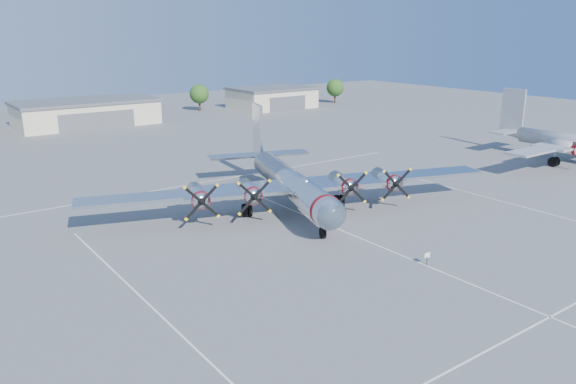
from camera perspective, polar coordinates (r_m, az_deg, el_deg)
ground at (r=56.80m, az=5.49°, el=-3.93°), size 260.00×260.00×0.00m
parking_lines at (r=55.59m, az=6.69°, el=-4.41°), size 60.00×50.08×0.01m
hangar_center at (r=127.90m, az=-19.80°, el=7.61°), size 28.60×14.60×5.40m
hangar_east at (r=148.64m, az=-1.64°, el=9.58°), size 20.60×14.60×5.40m
tree_east at (r=144.43m, az=-9.01°, el=9.81°), size 4.80×4.80×6.64m
tree_far_east at (r=159.13m, az=4.81°, el=10.50°), size 4.80×4.80×6.64m
main_bomber_b29 at (r=64.17m, az=0.05°, el=-1.50°), size 53.12×43.92×10.09m
twin_engine_east at (r=97.14m, az=26.11°, el=2.89°), size 32.68×23.61×10.31m
info_placard at (r=49.60m, az=13.96°, el=-6.38°), size 0.60×0.11×1.15m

